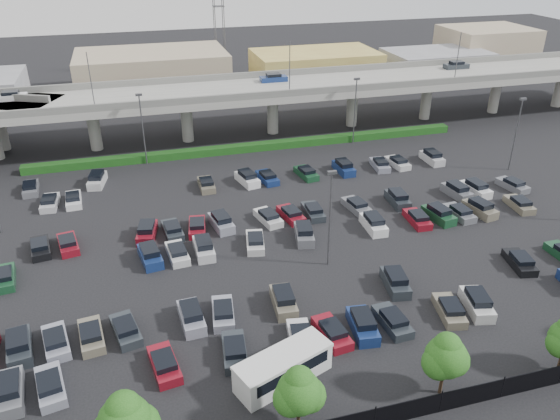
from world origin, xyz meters
name	(u,v)px	position (x,y,z in m)	size (l,w,h in m)	color
ground	(303,227)	(0.00, 0.00, 0.00)	(280.00, 280.00, 0.00)	black
overpass	(241,94)	(-0.22, 32.03, 6.97)	(150.00, 13.00, 15.80)	gray
hedge	(253,147)	(0.00, 25.00, 0.55)	(66.00, 1.60, 1.10)	#183C11
fence	(427,406)	(-0.05, -28.00, 0.90)	(70.00, 0.10, 2.00)	black
tree_row	(431,361)	(0.70, -26.53, 3.52)	(65.07, 3.66, 5.94)	#332316
shuttle_bus	(283,366)	(-8.73, -22.05, 1.33)	(8.04, 5.16, 2.45)	silver
parked_cars	(303,241)	(-1.31, -3.85, 0.63)	(62.95, 41.68, 1.67)	slate
light_poles	(263,174)	(-4.13, 2.00, 6.24)	(66.90, 48.38, 10.30)	#494A4E
distant_buildings	(270,68)	(12.38, 61.81, 3.74)	(138.00, 24.00, 9.00)	gray
comm_tower	(218,3)	(4.00, 74.00, 15.61)	(2.40, 2.40, 30.00)	#494A4E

